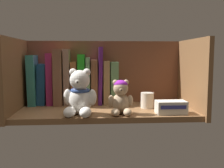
# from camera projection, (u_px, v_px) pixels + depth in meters

# --- Properties ---
(shelf_board) EXTENTS (0.66, 0.29, 0.02)m
(shelf_board) POSITION_uv_depth(u_px,v_px,m) (106.00, 111.00, 0.99)
(shelf_board) COLOR brown
(shelf_board) RESTS_ON ground
(shelf_back_panel) EXTENTS (0.68, 0.01, 0.29)m
(shelf_back_panel) POSITION_uv_depth(u_px,v_px,m) (104.00, 74.00, 1.12)
(shelf_back_panel) COLOR brown
(shelf_back_panel) RESTS_ON ground
(shelf_side_panel_left) EXTENTS (0.02, 0.32, 0.29)m
(shelf_side_panel_left) POSITION_uv_depth(u_px,v_px,m) (16.00, 77.00, 0.95)
(shelf_side_panel_left) COLOR brown
(shelf_side_panel_left) RESTS_ON ground
(shelf_side_panel_right) EXTENTS (0.02, 0.32, 0.29)m
(shelf_side_panel_right) POSITION_uv_depth(u_px,v_px,m) (192.00, 76.00, 0.99)
(shelf_side_panel_right) COLOR brown
(shelf_side_panel_right) RESTS_ON ground
(book_0) EXTENTS (0.03, 0.13, 0.21)m
(book_0) POSITION_uv_depth(u_px,v_px,m) (34.00, 80.00, 1.08)
(book_0) COLOR #2C7A70
(book_0) RESTS_ON shelf_board
(book_1) EXTENTS (0.04, 0.10, 0.17)m
(book_1) POSITION_uv_depth(u_px,v_px,m) (43.00, 84.00, 1.08)
(book_1) COLOR navy
(book_1) RESTS_ON shelf_board
(book_2) EXTENTS (0.03, 0.11, 0.21)m
(book_2) POSITION_uv_depth(u_px,v_px,m) (51.00, 79.00, 1.08)
(book_2) COLOR #891E52
(book_2) RESTS_ON shelf_board
(book_3) EXTENTS (0.03, 0.15, 0.23)m
(book_3) POSITION_uv_depth(u_px,v_px,m) (59.00, 77.00, 1.08)
(book_3) COLOR brown
(book_3) RESTS_ON shelf_board
(book_4) EXTENTS (0.02, 0.11, 0.23)m
(book_4) POSITION_uv_depth(u_px,v_px,m) (67.00, 77.00, 1.08)
(book_4) COLOR #896653
(book_4) RESTS_ON shelf_board
(book_5) EXTENTS (0.03, 0.09, 0.18)m
(book_5) POSITION_uv_depth(u_px,v_px,m) (75.00, 83.00, 1.09)
(book_5) COLOR #B66335
(book_5) RESTS_ON shelf_board
(book_6) EXTENTS (0.03, 0.14, 0.21)m
(book_6) POSITION_uv_depth(u_px,v_px,m) (82.00, 79.00, 1.09)
(book_6) COLOR #1B8F19
(book_6) RESTS_ON shelf_board
(book_7) EXTENTS (0.02, 0.15, 0.20)m
(book_7) POSITION_uv_depth(u_px,v_px,m) (88.00, 81.00, 1.09)
(book_7) COLOR #5D8F5C
(book_7) RESTS_ON shelf_board
(book_8) EXTENTS (0.03, 0.12, 0.19)m
(book_8) POSITION_uv_depth(u_px,v_px,m) (94.00, 82.00, 1.09)
(book_8) COLOR brown
(book_8) RESTS_ON shelf_board
(book_9) EXTENTS (0.02, 0.11, 0.24)m
(book_9) POSITION_uv_depth(u_px,v_px,m) (100.00, 75.00, 1.09)
(book_9) COLOR #4A1961
(book_9) RESTS_ON shelf_board
(book_10) EXTENTS (0.03, 0.09, 0.18)m
(book_10) POSITION_uv_depth(u_px,v_px,m) (106.00, 82.00, 1.10)
(book_10) COLOR olive
(book_10) RESTS_ON shelf_board
(book_11) EXTENTS (0.03, 0.09, 0.18)m
(book_11) POSITION_uv_depth(u_px,v_px,m) (114.00, 83.00, 1.10)
(book_11) COLOR #558254
(book_11) RESTS_ON shelf_board
(teddy_bear_larger) EXTENTS (0.12, 0.12, 0.16)m
(teddy_bear_larger) POSITION_uv_depth(u_px,v_px,m) (80.00, 95.00, 0.88)
(teddy_bear_larger) COLOR white
(teddy_bear_larger) RESTS_ON shelf_board
(teddy_bear_smaller) EXTENTS (0.09, 0.09, 0.12)m
(teddy_bear_smaller) POSITION_uv_depth(u_px,v_px,m) (121.00, 98.00, 0.89)
(teddy_bear_smaller) COLOR tan
(teddy_bear_smaller) RESTS_ON shelf_board
(pillar_candle) EXTENTS (0.05, 0.05, 0.06)m
(pillar_candle) POSITION_uv_depth(u_px,v_px,m) (147.00, 100.00, 1.00)
(pillar_candle) COLOR silver
(pillar_candle) RESTS_ON shelf_board
(small_product_box) EXTENTS (0.10, 0.06, 0.05)m
(small_product_box) POSITION_uv_depth(u_px,v_px,m) (171.00, 107.00, 0.90)
(small_product_box) COLOR silver
(small_product_box) RESTS_ON shelf_board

